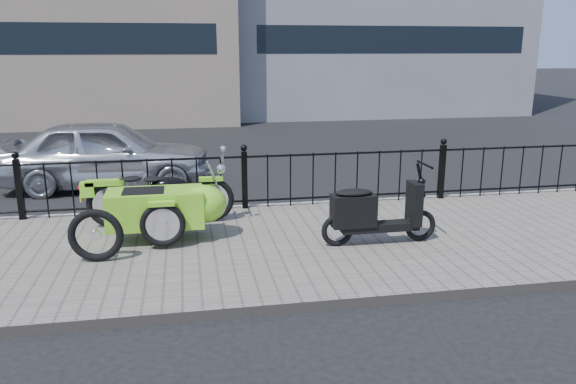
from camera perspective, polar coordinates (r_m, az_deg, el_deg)
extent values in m
plane|color=black|center=(8.26, -3.39, -4.88)|extent=(120.00, 120.00, 0.00)
cube|color=#655E56|center=(7.77, -2.94, -5.68)|extent=(30.00, 3.80, 0.12)
cube|color=gray|center=(9.60, -4.47, -1.73)|extent=(30.00, 0.10, 0.12)
cylinder|color=black|center=(9.25, -4.49, 3.57)|extent=(14.00, 0.04, 0.04)
cylinder|color=black|center=(9.42, -4.40, -0.91)|extent=(14.00, 0.04, 0.04)
cube|color=black|center=(9.63, -25.62, 0.24)|extent=(0.09, 0.09, 0.96)
sphere|color=black|center=(9.53, -25.97, 3.38)|extent=(0.11, 0.11, 0.11)
cube|color=black|center=(9.33, -4.44, 1.22)|extent=(0.09, 0.09, 0.96)
sphere|color=black|center=(9.22, -4.51, 4.49)|extent=(0.11, 0.11, 0.11)
cube|color=black|center=(10.29, 15.34, 2.00)|extent=(0.09, 0.09, 0.96)
sphere|color=black|center=(10.19, 15.54, 4.96)|extent=(0.11, 0.11, 0.11)
cube|color=black|center=(20.39, -25.64, 13.89)|extent=(12.50, 0.06, 1.00)
cube|color=black|center=(22.22, 10.84, 14.96)|extent=(10.50, 0.06, 1.00)
torus|color=black|center=(8.69, -7.76, -0.79)|extent=(0.69, 0.09, 0.69)
torus|color=black|center=(8.76, -17.61, -1.23)|extent=(0.69, 0.09, 0.69)
torus|color=black|center=(7.60, -12.61, -3.27)|extent=(0.60, 0.08, 0.60)
cube|color=gray|center=(8.69, -12.71, -0.89)|extent=(0.34, 0.22, 0.24)
cylinder|color=black|center=(8.70, -12.69, -1.33)|extent=(1.40, 0.04, 0.04)
ellipsoid|color=black|center=(8.62, -12.01, 0.69)|extent=(0.54, 0.29, 0.26)
cylinder|color=silver|center=(8.56, -6.70, 3.27)|extent=(0.03, 0.56, 0.03)
cylinder|color=silver|center=(8.62, -7.44, 1.22)|extent=(0.25, 0.04, 0.59)
sphere|color=silver|center=(8.58, -6.81, 2.35)|extent=(0.15, 0.15, 0.15)
cube|color=#82DA27|center=(8.61, -7.84, 1.33)|extent=(0.36, 0.12, 0.06)
cube|color=#82DA27|center=(8.68, -18.11, 0.92)|extent=(0.55, 0.16, 0.08)
ellipsoid|color=black|center=(8.61, -13.50, 1.27)|extent=(0.31, 0.22, 0.08)
ellipsoid|color=black|center=(8.63, -15.63, 1.29)|extent=(0.31, 0.22, 0.08)
sphere|color=red|center=(8.75, -20.35, 0.42)|extent=(0.07, 0.07, 0.07)
cube|color=yellow|center=(8.89, -20.27, -0.55)|extent=(0.02, 0.14, 0.10)
cube|color=#82DA27|center=(7.94, -13.29, -1.59)|extent=(1.30, 0.62, 0.50)
ellipsoid|color=#82DA27|center=(7.92, -8.61, -1.21)|extent=(0.65, 0.60, 0.54)
cube|color=black|center=(7.89, -14.48, -0.03)|extent=(0.55, 0.43, 0.06)
cube|color=#82DA27|center=(7.51, -12.73, -1.16)|extent=(0.34, 0.11, 0.06)
torus|color=black|center=(8.01, 13.29, -3.30)|extent=(0.44, 0.08, 0.44)
torus|color=black|center=(7.62, 5.04, -3.88)|extent=(0.44, 0.08, 0.44)
cube|color=black|center=(7.79, 9.27, -3.48)|extent=(1.08, 0.24, 0.11)
cube|color=black|center=(7.60, 6.66, -1.88)|extent=(0.60, 0.28, 0.43)
ellipsoid|color=black|center=(7.53, 6.71, -0.06)|extent=(0.51, 0.25, 0.10)
cube|color=black|center=(7.88, 12.71, -1.15)|extent=(0.13, 0.32, 0.60)
cylinder|color=black|center=(7.83, 13.35, 1.17)|extent=(0.17, 0.04, 0.48)
cylinder|color=black|center=(7.80, 13.73, 2.73)|extent=(0.03, 0.48, 0.03)
torus|color=black|center=(7.41, -18.94, -4.19)|extent=(0.69, 0.14, 0.69)
imported|color=silver|center=(11.69, -17.94, 3.72)|extent=(4.14, 1.87, 1.38)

